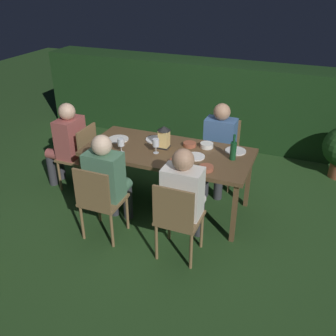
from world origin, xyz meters
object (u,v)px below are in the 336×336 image
at_px(plate_d, 236,151).
at_px(chair_side_left_b, 177,218).
at_px(lantern_centerpiece, 164,136).
at_px(wine_glass_a, 156,143).
at_px(chair_side_left_a, 99,199).
at_px(wine_glass_b, 101,145).
at_px(person_in_green, 108,178).
at_px(plate_b, 195,157).
at_px(chair_side_right_b, 222,149).
at_px(person_in_cream, 185,194).
at_px(wine_glass_c, 121,143).
at_px(plate_c, 155,140).
at_px(person_in_blue, 218,144).
at_px(plate_a, 118,139).
at_px(bowl_salad, 206,168).
at_px(bowl_bread, 177,162).
at_px(person_in_rust, 67,141).
at_px(bowl_dip, 190,144).
at_px(dining_table, 168,155).
at_px(bowl_olives, 207,145).
at_px(chair_head_near, 81,154).
at_px(green_bottle_on_table, 233,150).

bearing_deg(plate_d, chair_side_left_b, -105.01).
distance_m(lantern_centerpiece, wine_glass_a, 0.17).
xyz_separation_m(chair_side_left_a, wine_glass_b, (-0.22, 0.46, 0.39)).
bearing_deg(person_in_green, plate_b, 37.37).
bearing_deg(plate_b, wine_glass_b, -162.04).
bearing_deg(chair_side_right_b, person_in_cream, -90.00).
xyz_separation_m(wine_glass_c, plate_c, (0.22, 0.46, -0.11)).
distance_m(chair_side_left_a, plate_c, 1.09).
distance_m(person_in_green, person_in_blue, 1.53).
distance_m(person_in_green, wine_glass_b, 0.42).
distance_m(chair_side_left_b, plate_c, 1.28).
distance_m(plate_a, bowl_salad, 1.26).
height_order(chair_side_right_b, bowl_bread, chair_side_right_b).
bearing_deg(person_in_blue, chair_side_left_b, -90.00).
xyz_separation_m(person_in_rust, bowl_dip, (1.59, 0.20, 0.14)).
distance_m(dining_table, person_in_cream, 0.77).
bearing_deg(bowl_dip, bowl_salad, -54.56).
distance_m(plate_a, plate_b, 1.02).
distance_m(plate_d, bowl_olives, 0.34).
bearing_deg(wine_glass_c, bowl_dip, 33.98).
height_order(chair_side_left_a, bowl_olives, chair_side_left_a).
bearing_deg(chair_side_left_a, plate_d, 43.43).
xyz_separation_m(chair_side_left_b, lantern_centerpiece, (-0.50, 0.89, 0.42)).
bearing_deg(dining_table, chair_head_near, 180.00).
height_order(wine_glass_c, bowl_bread, wine_glass_c).
bearing_deg(plate_b, green_bottle_on_table, 14.51).
height_order(chair_side_left_b, bowl_salad, chair_side_left_b).
xyz_separation_m(person_in_rust, green_bottle_on_table, (2.13, 0.06, 0.23)).
relative_size(chair_side_right_b, wine_glass_a, 5.15).
relative_size(dining_table, person_in_green, 1.66).
xyz_separation_m(chair_side_left_b, plate_a, (-1.10, 0.89, 0.28)).
bearing_deg(person_in_green, bowl_olives, 47.19).
bearing_deg(chair_head_near, chair_side_right_b, 26.90).
relative_size(person_in_cream, bowl_bread, 6.89).
xyz_separation_m(chair_side_left_b, bowl_dip, (-0.24, 1.03, 0.29)).
bearing_deg(bowl_olives, bowl_dip, -167.94).
relative_size(plate_a, bowl_dip, 1.63).
bearing_deg(person_in_cream, wine_glass_c, 156.45).
bearing_deg(green_bottle_on_table, chair_side_left_a, -142.73).
bearing_deg(plate_b, chair_head_near, 178.34).
distance_m(person_in_rust, chair_side_left_a, 1.28).
distance_m(dining_table, plate_c, 0.34).
bearing_deg(person_in_blue, plate_c, -148.58).
bearing_deg(chair_side_right_b, wine_glass_c, -130.10).
xyz_separation_m(lantern_centerpiece, plate_c, (-0.18, 0.16, -0.14)).
bearing_deg(bowl_olives, person_in_rust, -172.14).
xyz_separation_m(chair_side_right_b, bowl_bread, (-0.21, -1.10, 0.29)).
relative_size(person_in_blue, lantern_centerpiece, 4.34).
distance_m(person_in_blue, wine_glass_a, 0.94).
height_order(chair_side_right_b, bowl_olives, chair_side_right_b).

